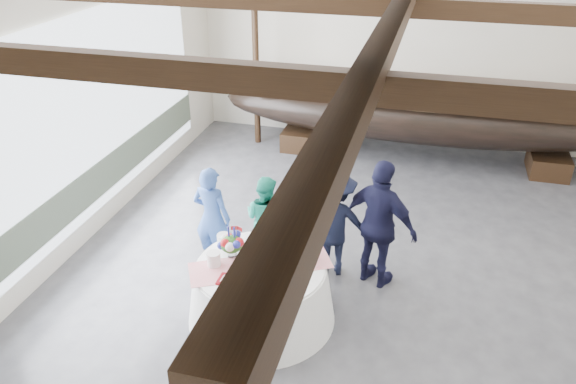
# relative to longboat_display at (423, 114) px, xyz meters

# --- Properties ---
(floor) EXTENTS (10.00, 12.00, 0.01)m
(floor) POSITION_rel_longboat_display_xyz_m (-0.19, -5.01, -1.05)
(floor) COLOR #3D3D42
(floor) RESTS_ON ground
(wall_back) EXTENTS (10.00, 0.02, 4.50)m
(wall_back) POSITION_rel_longboat_display_xyz_m (-0.19, 0.99, 1.20)
(wall_back) COLOR silver
(wall_back) RESTS_ON ground
(wall_left) EXTENTS (0.02, 12.00, 4.50)m
(wall_left) POSITION_rel_longboat_display_xyz_m (-5.19, -5.01, 1.20)
(wall_left) COLOR silver
(wall_left) RESTS_ON ground
(pavilion_structure) EXTENTS (9.80, 11.76, 4.50)m
(pavilion_structure) POSITION_rel_longboat_display_xyz_m (-0.19, -4.16, 2.95)
(pavilion_structure) COLOR black
(pavilion_structure) RESTS_ON ground
(open_bay) EXTENTS (0.03, 7.00, 3.20)m
(open_bay) POSITION_rel_longboat_display_xyz_m (-5.13, -4.01, 0.77)
(open_bay) COLOR silver
(open_bay) RESTS_ON ground
(longboat_display) EXTENTS (8.79, 1.76, 1.65)m
(longboat_display) POSITION_rel_longboat_display_xyz_m (0.00, 0.00, 0.00)
(longboat_display) COLOR black
(longboat_display) RESTS_ON ground
(banquet_table) EXTENTS (2.02, 2.02, 0.86)m
(banquet_table) POSITION_rel_longboat_display_xyz_m (-1.77, -5.83, -0.62)
(banquet_table) COLOR white
(banquet_table) RESTS_ON ground
(tabletop_items) EXTENTS (1.90, 1.37, 0.40)m
(tabletop_items) POSITION_rel_longboat_display_xyz_m (-1.78, -5.68, -0.04)
(tabletop_items) COLOR red
(tabletop_items) RESTS_ON banquet_table
(guest_woman_blue) EXTENTS (0.65, 0.47, 1.67)m
(guest_woman_blue) POSITION_rel_longboat_display_xyz_m (-2.86, -4.79, -0.22)
(guest_woman_blue) COLOR #2B4A8C
(guest_woman_blue) RESTS_ON ground
(guest_woman_teal) EXTENTS (0.83, 0.73, 1.43)m
(guest_woman_teal) POSITION_rel_longboat_display_xyz_m (-2.13, -4.42, -0.34)
(guest_woman_teal) COLOR #1C9377
(guest_woman_teal) RESTS_ON ground
(guest_man_left) EXTENTS (1.26, 0.93, 1.73)m
(guest_man_left) POSITION_rel_longboat_display_xyz_m (-1.04, -4.53, -0.18)
(guest_man_left) COLOR black
(guest_man_left) RESTS_ON ground
(guest_man_right) EXTENTS (1.26, 0.93, 1.99)m
(guest_man_right) POSITION_rel_longboat_display_xyz_m (-0.35, -4.62, -0.06)
(guest_man_right) COLOR black
(guest_man_right) RESTS_ON ground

